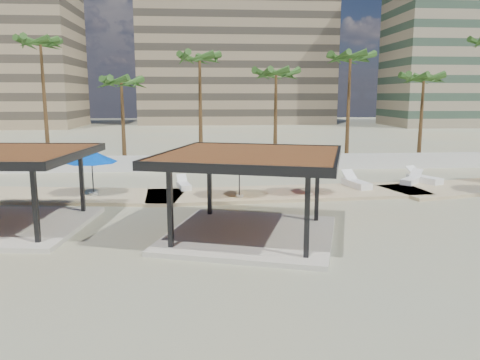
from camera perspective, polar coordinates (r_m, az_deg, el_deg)
The scene contains 19 objects.
ground at distance 20.01m, azimuth 3.78°, elevation -6.09°, with size 200.00×200.00×0.00m, color tan.
promenade at distance 27.65m, azimuth 5.60°, elevation -1.38°, with size 44.45×7.97×0.24m.
boundary_wall at distance 35.46m, azimuth 0.08°, elevation 2.13°, with size 56.00×0.30×1.20m, color silver.
building_mid at distance 97.61m, azimuth -0.52°, elevation 15.38°, with size 38.00×16.00×30.40m.
pavilion_central at distance 18.52m, azimuth 1.32°, elevation -0.86°, with size 8.51×8.51×3.44m.
pavilion_west at distance 22.06m, azimuth -26.77°, elevation -0.29°, with size 7.29×7.29×3.36m.
umbrella_b at distance 25.10m, azimuth -0.08°, elevation 2.41°, with size 2.66×2.66×2.34m.
umbrella_c at distance 26.05m, azimuth 8.48°, elevation 2.56°, with size 3.13×3.13×2.33m.
umbrella_f at distance 26.95m, azimuth -17.65°, elevation 2.75°, with size 3.52×3.52×2.49m.
lounger_a at distance 28.04m, azimuth -6.86°, elevation -0.64°, with size 1.00×1.97×0.71m.
lounger_b at distance 29.06m, azimuth 13.97°, elevation -0.39°, with size 1.30×2.51×0.91m.
lounger_c at distance 31.94m, azimuth 21.48°, elevation 0.14°, with size 1.71×2.53×0.92m.
lounger_d at distance 31.34m, azimuth 20.19°, elevation -0.01°, with size 1.97×1.98×0.80m.
palm_b at distance 39.76m, azimuth -23.13°, elevation 14.59°, with size 3.00×3.00×10.40m.
palm_c at distance 37.61m, azimuth -14.26°, elevation 11.14°, with size 3.00×3.00×7.46m.
palm_d at distance 37.97m, azimuth -4.94°, elevation 14.12°, with size 3.00×3.00×9.36m.
palm_e at distance 37.86m, azimuth 4.42°, elevation 12.41°, with size 3.00×3.00×8.15m.
palm_f at distance 39.49m, azimuth 13.29°, elevation 13.84°, with size 3.00×3.00×9.43m.
palm_g at distance 41.25m, azimuth 21.49°, elevation 11.15°, with size 3.00×3.00×7.84m.
Camera 1 is at (-2.82, -18.99, 5.64)m, focal length 35.00 mm.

